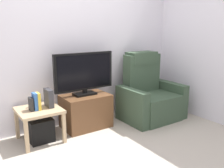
# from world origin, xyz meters

# --- Properties ---
(ground_plane) EXTENTS (6.40, 6.40, 0.00)m
(ground_plane) POSITION_xyz_m (0.00, 0.00, 0.00)
(ground_plane) COLOR #B2A899
(wall_back) EXTENTS (6.40, 0.06, 2.60)m
(wall_back) POSITION_xyz_m (0.00, 1.13, 1.30)
(wall_back) COLOR silver
(wall_back) RESTS_ON ground
(wall_side) EXTENTS (0.06, 4.48, 2.60)m
(wall_side) POSITION_xyz_m (1.88, 0.00, 1.30)
(wall_side) COLOR silver
(wall_side) RESTS_ON ground
(tv_stand) EXTENTS (0.69, 0.47, 0.50)m
(tv_stand) POSITION_xyz_m (0.06, 0.83, 0.25)
(tv_stand) COLOR brown
(tv_stand) RESTS_ON ground
(television) EXTENTS (0.93, 0.20, 0.63)m
(television) POSITION_xyz_m (0.06, 0.85, 0.83)
(television) COLOR black
(television) RESTS_ON tv_stand
(recliner_armchair) EXTENTS (0.98, 0.78, 1.08)m
(recliner_armchair) POSITION_xyz_m (1.13, 0.61, 0.37)
(recliner_armchair) COLOR #384C38
(recliner_armchair) RESTS_ON ground
(side_table) EXTENTS (0.54, 0.54, 0.44)m
(side_table) POSITION_xyz_m (-0.66, 0.76, 0.37)
(side_table) COLOR tan
(side_table) RESTS_ON ground
(subwoofer_box) EXTENTS (0.30, 0.30, 0.30)m
(subwoofer_box) POSITION_xyz_m (-0.66, 0.76, 0.15)
(subwoofer_box) COLOR black
(subwoofer_box) RESTS_ON ground
(book_leftmost) EXTENTS (0.04, 0.11, 0.17)m
(book_leftmost) POSITION_xyz_m (-0.76, 0.74, 0.53)
(book_leftmost) COLOR #262626
(book_leftmost) RESTS_ON side_table
(book_middle) EXTENTS (0.04, 0.12, 0.22)m
(book_middle) POSITION_xyz_m (-0.71, 0.74, 0.55)
(book_middle) COLOR #3366B2
(book_middle) RESTS_ON side_table
(book_rightmost) EXTENTS (0.04, 0.13, 0.22)m
(book_rightmost) POSITION_xyz_m (-0.67, 0.74, 0.55)
(book_rightmost) COLOR gold
(book_rightmost) RESTS_ON side_table
(game_console) EXTENTS (0.07, 0.20, 0.24)m
(game_console) POSITION_xyz_m (-0.52, 0.77, 0.56)
(game_console) COLOR #333338
(game_console) RESTS_ON side_table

